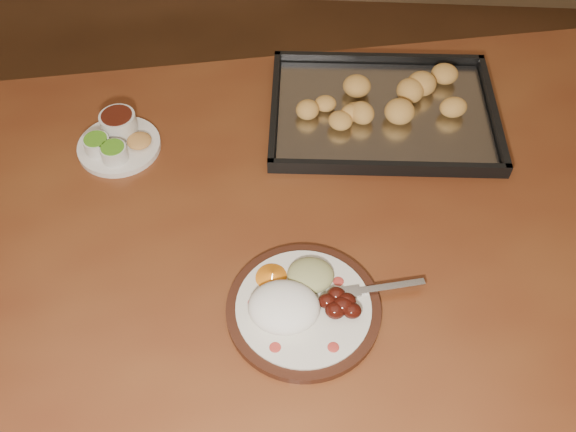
{
  "coord_description": "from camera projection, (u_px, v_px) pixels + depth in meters",
  "views": [
    {
      "loc": [
        0.31,
        -0.53,
        1.63
      ],
      "look_at": [
        0.27,
        0.15,
        0.77
      ],
      "focal_mm": 40.0,
      "sensor_mm": 36.0,
      "label": 1
    }
  ],
  "objects": [
    {
      "name": "dining_table",
      "position": [
        282.0,
        250.0,
        1.19
      ],
      "size": [
        1.65,
        1.19,
        0.75
      ],
      "rotation": [
        0.0,
        0.0,
        0.2
      ],
      "color": "brown",
      "rests_on": "ground"
    },
    {
      "name": "dinner_plate",
      "position": [
        300.0,
        304.0,
        0.99
      ],
      "size": [
        0.31,
        0.24,
        0.06
      ],
      "rotation": [
        0.0,
        0.0,
        0.22
      ],
      "color": "black",
      "rests_on": "dining_table"
    },
    {
      "name": "condiment_saucer",
      "position": [
        117.0,
        139.0,
        1.21
      ],
      "size": [
        0.16,
        0.16,
        0.05
      ],
      "rotation": [
        0.0,
        0.0,
        -0.17
      ],
      "color": "silver",
      "rests_on": "dining_table"
    },
    {
      "name": "baking_tray",
      "position": [
        383.0,
        110.0,
        1.27
      ],
      "size": [
        0.45,
        0.34,
        0.05
      ],
      "rotation": [
        0.0,
        0.0,
        0.03
      ],
      "color": "black",
      "rests_on": "dining_table"
    }
  ]
}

